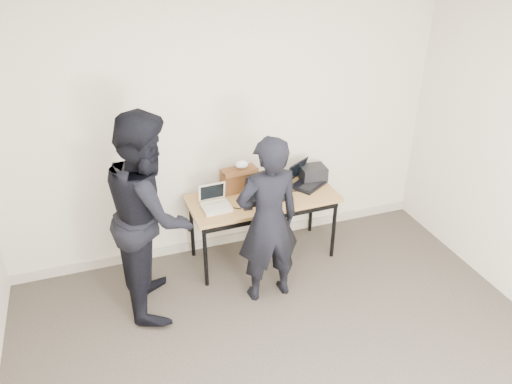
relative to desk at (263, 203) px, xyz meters
name	(u,v)px	position (x,y,z in m)	size (l,w,h in m)	color
room	(326,256)	(-0.27, -1.87, 0.69)	(4.60, 4.60, 2.80)	#3F3830
desk	(263,203)	(0.00, 0.00, 0.00)	(1.51, 0.69, 0.72)	olive
laptop_beige	(215,204)	(-0.51, -0.03, 0.10)	(0.28, 0.28, 0.22)	beige
laptop_center	(264,193)	(0.00, -0.01, 0.12)	(0.42, 0.42, 0.26)	black
laptop_right	(304,180)	(0.50, 0.12, 0.12)	(0.45, 0.45, 0.25)	black
leather_satchel	(239,179)	(-0.18, 0.23, 0.19)	(0.38, 0.21, 0.25)	brown
tissue	(242,165)	(-0.15, 0.23, 0.34)	(0.13, 0.10, 0.08)	white
equipment_box	(313,173)	(0.63, 0.19, 0.14)	(0.26, 0.22, 0.15)	black
power_brick	(248,208)	(-0.22, -0.17, 0.07)	(0.08, 0.05, 0.03)	black
cables	(272,196)	(0.09, -0.01, 0.06)	(1.14, 0.39, 0.01)	silver
person_typist	(268,221)	(-0.17, -0.58, 0.15)	(0.59, 0.39, 1.63)	black
person_observer	(151,214)	(-1.15, -0.31, 0.28)	(0.91, 0.71, 1.87)	black
baseboard	(229,238)	(-0.27, 0.37, -0.61)	(4.50, 0.03, 0.10)	#B0A591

